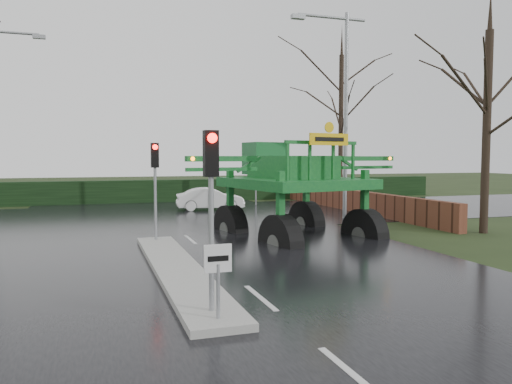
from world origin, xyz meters
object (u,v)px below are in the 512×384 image
object	(u,v)px
traffic_signal_far	(256,164)
crop_sprayer	(277,172)
traffic_signal_near	(211,181)
traffic_signal_mid	(155,170)
street_light_right	(340,96)
white_sedan	(210,210)
keep_left_sign	(218,269)

from	to	relation	value
traffic_signal_far	crop_sprayer	size ratio (longest dim) A/B	0.37
traffic_signal_near	traffic_signal_far	world-z (taller)	same
traffic_signal_far	traffic_signal_mid	bearing A→B (deg)	58.07
traffic_signal_mid	crop_sprayer	size ratio (longest dim) A/B	0.37
traffic_signal_far	street_light_right	size ratio (longest dim) A/B	0.35
traffic_signal_far	white_sedan	world-z (taller)	traffic_signal_far
traffic_signal_mid	white_sedan	size ratio (longest dim) A/B	0.92
white_sedan	traffic_signal_mid	bearing A→B (deg)	163.60
traffic_signal_near	white_sedan	distance (m)	19.52
keep_left_sign	traffic_signal_mid	distance (m)	9.12
traffic_signal_near	traffic_signal_mid	bearing A→B (deg)	90.00
crop_sprayer	white_sedan	xyz separation A→B (m)	(0.30, 11.60, -2.53)
keep_left_sign	crop_sprayer	world-z (taller)	crop_sprayer
traffic_signal_near	crop_sprayer	world-z (taller)	crop_sprayer
traffic_signal_far	street_light_right	world-z (taller)	street_light_right
traffic_signal_mid	keep_left_sign	bearing A→B (deg)	-90.00
white_sedan	traffic_signal_near	bearing A→B (deg)	173.36
traffic_signal_mid	white_sedan	bearing A→B (deg)	67.30
keep_left_sign	street_light_right	distance (m)	17.23
traffic_signal_far	white_sedan	size ratio (longest dim) A/B	0.92
traffic_signal_mid	street_light_right	size ratio (longest dim) A/B	0.35
keep_left_sign	street_light_right	xyz separation A→B (m)	(9.49, 13.50, 4.93)
traffic_signal_far	crop_sprayer	distance (m)	14.27
traffic_signal_near	traffic_signal_mid	distance (m)	8.50
street_light_right	traffic_signal_far	bearing A→B (deg)	101.95
keep_left_sign	crop_sprayer	distance (m)	8.86
keep_left_sign	white_sedan	world-z (taller)	keep_left_sign
keep_left_sign	traffic_signal_near	distance (m)	1.61
keep_left_sign	traffic_signal_near	size ratio (longest dim) A/B	0.38
traffic_signal_near	traffic_signal_far	bearing A→B (deg)	69.64
traffic_signal_mid	traffic_signal_far	world-z (taller)	same
traffic_signal_mid	traffic_signal_near	bearing A→B (deg)	-90.00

